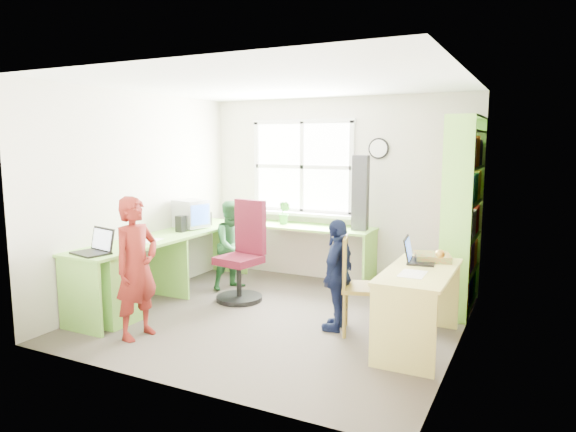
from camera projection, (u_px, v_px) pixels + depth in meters
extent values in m
cube|color=#494139|center=(277.00, 319.00, 5.38)|extent=(3.60, 3.40, 0.02)
cube|color=white|center=(277.00, 82.00, 5.03)|extent=(3.60, 3.40, 0.02)
cube|color=beige|center=(338.00, 190.00, 6.72)|extent=(3.60, 0.02, 2.40)
cube|color=beige|center=(167.00, 230.00, 3.69)|extent=(3.60, 0.02, 2.40)
cube|color=beige|center=(140.00, 196.00, 6.00)|extent=(0.02, 3.40, 2.40)
cube|color=beige|center=(463.00, 216.00, 4.41)|extent=(0.02, 3.40, 2.40)
cube|color=white|center=(302.00, 167.00, 6.87)|extent=(1.40, 0.01, 1.20)
cube|color=white|center=(302.00, 167.00, 6.87)|extent=(1.48, 0.04, 1.28)
cube|color=#9C7444|center=(437.00, 264.00, 3.51)|extent=(0.02, 0.82, 2.00)
sphere|color=gold|center=(440.00, 254.00, 3.82)|extent=(0.07, 0.07, 0.07)
cylinder|color=black|center=(379.00, 148.00, 6.37)|extent=(0.26, 0.03, 0.26)
cylinder|color=white|center=(378.00, 148.00, 6.36)|extent=(0.22, 0.01, 0.22)
cube|color=#9DEE5F|center=(168.00, 236.00, 6.02)|extent=(0.60, 2.70, 0.03)
cube|color=#9DEE5F|center=(311.00, 227.00, 6.64)|extent=(1.65, 0.56, 0.03)
cube|color=#9DEE5F|center=(169.00, 267.00, 6.07)|extent=(0.56, 0.03, 0.72)
cube|color=#9DEE5F|center=(79.00, 297.00, 4.90)|extent=(0.56, 0.03, 0.72)
cube|color=#9DEE5F|center=(230.00, 247.00, 7.24)|extent=(0.56, 0.03, 0.72)
cube|color=#9DEE5F|center=(370.00, 262.00, 6.34)|extent=(0.03, 0.52, 0.72)
cube|color=#9DEE5F|center=(109.00, 287.00, 5.23)|extent=(0.54, 0.45, 0.72)
cube|color=#EADF75|center=(420.00, 271.00, 4.54)|extent=(0.57, 1.23, 0.03)
cube|color=#EADF75|center=(402.00, 332.00, 4.06)|extent=(0.53, 0.03, 0.68)
cube|color=#EADF75|center=(431.00, 293.00, 5.12)|extent=(0.53, 0.03, 0.68)
cube|color=#9DEE5F|center=(456.00, 221.00, 5.10)|extent=(0.30, 0.02, 2.10)
cube|color=#9DEE5F|center=(469.00, 209.00, 5.99)|extent=(0.30, 0.02, 2.10)
cube|color=#9DEE5F|center=(467.00, 117.00, 5.40)|extent=(0.30, 1.00, 0.02)
cube|color=#9DEE5F|center=(458.00, 303.00, 5.68)|extent=(0.30, 1.00, 0.02)
cube|color=#9DEE5F|center=(460.00, 271.00, 5.63)|extent=(0.30, 1.00, 0.02)
cube|color=#9DEE5F|center=(462.00, 237.00, 5.58)|extent=(0.30, 1.00, 0.02)
cube|color=#9DEE5F|center=(463.00, 203.00, 5.53)|extent=(0.30, 1.00, 0.02)
cube|color=#9DEE5F|center=(465.00, 167.00, 5.47)|extent=(0.30, 1.00, 0.02)
cube|color=#9DEE5F|center=(467.00, 131.00, 5.42)|extent=(0.30, 1.00, 0.02)
cube|color=red|center=(455.00, 298.00, 5.40)|extent=(0.25, 0.28, 0.27)
cube|color=#1A469F|center=(459.00, 289.00, 5.68)|extent=(0.25, 0.30, 0.29)
cube|color=#1F843B|center=(463.00, 282.00, 5.95)|extent=(0.25, 0.26, 0.30)
cube|color=yellow|center=(456.00, 263.00, 5.34)|extent=(0.25, 0.28, 0.30)
cube|color=#7C3584|center=(461.00, 256.00, 5.63)|extent=(0.25, 0.30, 0.32)
cube|color=orange|center=(465.00, 252.00, 5.89)|extent=(0.25, 0.26, 0.29)
cube|color=#272727|center=(458.00, 226.00, 5.29)|extent=(0.25, 0.28, 0.32)
cube|color=silver|center=(463.00, 223.00, 5.57)|extent=(0.25, 0.30, 0.29)
cube|color=red|center=(466.00, 219.00, 5.84)|extent=(0.25, 0.26, 0.30)
cube|color=#1A469F|center=(460.00, 191.00, 5.24)|extent=(0.25, 0.28, 0.29)
cube|color=#1F843B|center=(464.00, 188.00, 5.52)|extent=(0.25, 0.30, 0.30)
cube|color=yellow|center=(468.00, 185.00, 5.78)|extent=(0.25, 0.26, 0.32)
cube|color=#7C3584|center=(462.00, 153.00, 5.18)|extent=(0.25, 0.28, 0.30)
cube|color=orange|center=(466.00, 151.00, 5.46)|extent=(0.25, 0.30, 0.32)
cube|color=#272727|center=(470.00, 152.00, 5.73)|extent=(0.25, 0.26, 0.29)
cylinder|color=black|center=(239.00, 298.00, 5.97)|extent=(0.62, 0.62, 0.05)
cylinder|color=black|center=(239.00, 280.00, 5.94)|extent=(0.07, 0.07, 0.40)
cube|color=#57101E|center=(239.00, 260.00, 5.91)|extent=(0.51, 0.51, 0.09)
cube|color=#57101E|center=(250.00, 227.00, 6.03)|extent=(0.43, 0.15, 0.63)
cylinder|color=olive|center=(344.00, 316.00, 4.80)|extent=(0.04, 0.04, 0.44)
cylinder|color=olive|center=(382.00, 318.00, 4.74)|extent=(0.04, 0.04, 0.44)
cylinder|color=olive|center=(346.00, 304.00, 5.14)|extent=(0.04, 0.04, 0.44)
cylinder|color=olive|center=(382.00, 306.00, 5.08)|extent=(0.04, 0.04, 0.44)
cube|color=olive|center=(364.00, 288.00, 4.91)|extent=(0.51, 0.51, 0.04)
cube|color=olive|center=(345.00, 261.00, 4.90)|extent=(0.14, 0.38, 0.48)
cube|color=#ADAEB1|center=(191.00, 227.00, 6.48)|extent=(0.31, 0.27, 0.02)
cube|color=#ADAEB1|center=(191.00, 214.00, 6.46)|extent=(0.43, 0.40, 0.35)
cube|color=#3F72F2|center=(200.00, 215.00, 6.34)|extent=(0.07, 0.28, 0.25)
cube|color=black|center=(91.00, 253.00, 4.97)|extent=(0.40, 0.33, 0.02)
cube|color=black|center=(103.00, 239.00, 5.06)|extent=(0.36, 0.14, 0.23)
cube|color=white|center=(102.00, 239.00, 5.05)|extent=(0.31, 0.11, 0.19)
cube|color=black|center=(422.00, 261.00, 4.81)|extent=(0.29, 0.37, 0.02)
cube|color=black|center=(408.00, 249.00, 4.83)|extent=(0.10, 0.34, 0.22)
cube|color=#3F72F2|center=(409.00, 249.00, 4.83)|extent=(0.08, 0.30, 0.18)
cube|color=black|center=(181.00, 224.00, 6.20)|extent=(0.10, 0.10, 0.20)
cube|color=black|center=(207.00, 219.00, 6.70)|extent=(0.09, 0.09, 0.17)
cube|color=black|center=(360.00, 193.00, 6.29)|extent=(0.20, 0.18, 0.92)
cube|color=red|center=(432.00, 257.00, 4.89)|extent=(0.40, 0.40, 0.06)
cube|color=white|center=(149.00, 241.00, 5.65)|extent=(0.26, 0.33, 0.00)
cube|color=white|center=(413.00, 274.00, 4.38)|extent=(0.21, 0.30, 0.00)
imported|color=#387F33|center=(284.00, 213.00, 6.77)|extent=(0.20, 0.18, 0.31)
imported|color=maroon|center=(136.00, 268.00, 4.78)|extent=(0.37, 0.52, 1.34)
imported|color=#296733|center=(233.00, 245.00, 6.40)|extent=(0.61, 0.67, 1.11)
imported|color=#141C40|center=(338.00, 275.00, 4.99)|extent=(0.28, 0.65, 1.10)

